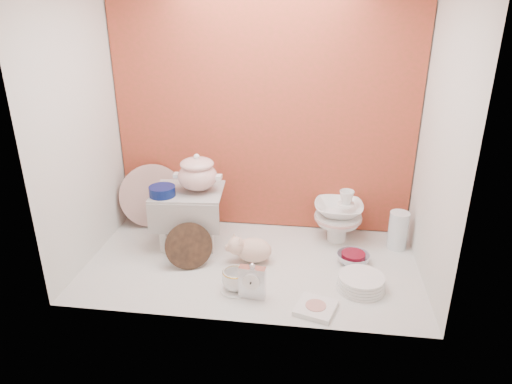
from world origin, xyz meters
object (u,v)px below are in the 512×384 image
mantel_clock (252,281)px  plush_pig (254,250)px  crystal_bowl (353,258)px  dinner_plate_stack (361,282)px  floral_platter (152,196)px  blue_white_vase (180,209)px  porcelain_tower (338,215)px  gold_rim_teacup (235,280)px  soup_tureen (197,172)px  step_stool (189,217)px

mantel_clock → plush_pig: (-0.04, 0.33, -0.02)m
plush_pig → crystal_bowl: (0.54, 0.06, -0.05)m
dinner_plate_stack → floral_platter: bearing=156.3°
blue_white_vase → plush_pig: bearing=-34.1°
floral_platter → porcelain_tower: (1.16, -0.05, -0.04)m
mantel_clock → crystal_bowl: bearing=42.7°
plush_pig → blue_white_vase: bearing=152.9°
plush_pig → gold_rim_teacup: bearing=-93.6°
plush_pig → gold_rim_teacup: plush_pig is taller
mantel_clock → dinner_plate_stack: mantel_clock is taller
floral_platter → blue_white_vase: bearing=-6.3°
plush_pig → porcelain_tower: size_ratio=0.78×
plush_pig → dinner_plate_stack: size_ratio=1.04×
soup_tureen → dinner_plate_stack: soup_tureen is taller
crystal_bowl → gold_rim_teacup: bearing=-150.2°
soup_tureen → crystal_bowl: 0.99m
soup_tureen → plush_pig: (0.34, -0.17, -0.37)m
plush_pig → floral_platter: bearing=159.0°
step_stool → soup_tureen: (0.06, 0.00, 0.28)m
soup_tureen → floral_platter: (-0.35, 0.20, -0.25)m
step_stool → gold_rim_teacup: size_ratio=3.01×
soup_tureen → floral_platter: soup_tureen is taller
soup_tureen → plush_pig: size_ratio=1.03×
soup_tureen → plush_pig: soup_tureen is taller
floral_platter → dinner_plate_stack: 1.39m
mantel_clock → crystal_bowl: size_ratio=1.05×
blue_white_vase → plush_pig: size_ratio=1.00×
floral_platter → blue_white_vase: floral_platter is taller
soup_tureen → gold_rim_teacup: 0.66m
mantel_clock → porcelain_tower: bearing=62.1°
blue_white_vase → dinner_plate_stack: blue_white_vase is taller
mantel_clock → porcelain_tower: (0.42, 0.65, 0.07)m
porcelain_tower → mantel_clock: bearing=-123.1°
gold_rim_teacup → soup_tureen: bearing=122.4°
dinner_plate_stack → blue_white_vase: bearing=153.8°
floral_platter → plush_pig: bearing=-27.9°
porcelain_tower → blue_white_vase: bearing=178.3°
plush_pig → crystal_bowl: size_ratio=1.41×
step_stool → porcelain_tower: bearing=4.8°
floral_platter → porcelain_tower: floral_platter is taller
blue_white_vase → plush_pig: blue_white_vase is taller
blue_white_vase → plush_pig: 0.62m
plush_pig → crystal_bowl: bearing=13.1°
floral_platter → crystal_bowl: (1.24, -0.31, -0.17)m
step_stool → dinner_plate_stack: 1.04m
plush_pig → crystal_bowl: 0.55m
soup_tureen → mantel_clock: (0.38, -0.50, -0.35)m
soup_tureen → gold_rim_teacup: soup_tureen is taller
gold_rim_teacup → plush_pig: bearing=79.5°
soup_tureen → plush_pig: bearing=-26.7°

